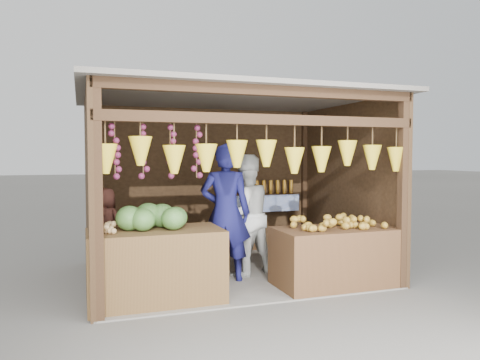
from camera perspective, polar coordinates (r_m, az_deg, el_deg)
name	(u,v)px	position (r m, az deg, el deg)	size (l,w,h in m)	color
ground	(231,274)	(7.13, -1.14, -11.42)	(80.00, 80.00, 0.00)	#514F49
stall_structure	(229,163)	(6.86, -1.31, 2.08)	(4.30, 3.30, 2.66)	slate
back_shelf	(264,205)	(8.52, 2.95, -3.08)	(1.25, 0.32, 1.32)	#382314
counter_left	(156,266)	(5.83, -10.24, -10.27)	(1.60, 0.85, 0.88)	#50351A
counter_right	(337,257)	(6.57, 11.72, -9.17)	(1.68, 0.85, 0.80)	#482D18
stool	(106,271)	(7.00, -16.02, -10.67)	(0.29, 0.29, 0.27)	black
man_standing	(225,213)	(6.59, -1.79, -4.02)	(0.71, 0.46, 1.94)	#14144D
woman_standing	(245,215)	(6.92, 0.59, -4.31)	(0.87, 0.68, 1.79)	silver
vendor_seated	(105,225)	(6.88, -16.10, -5.30)	(0.52, 0.34, 1.06)	#582C23
melon_pile	(155,216)	(5.77, -10.28, -4.33)	(1.00, 0.50, 0.32)	#194813
tanfruit_pile	(105,227)	(5.65, -16.17, -5.53)	(0.34, 0.40, 0.13)	tan
mango_pile	(340,220)	(6.47, 12.05, -4.80)	(1.40, 0.64, 0.22)	#BE5E19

